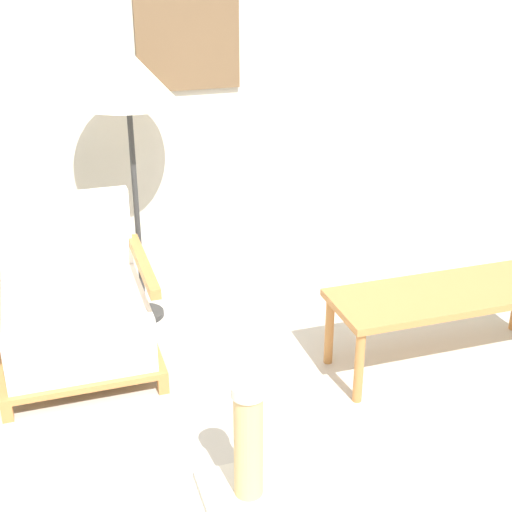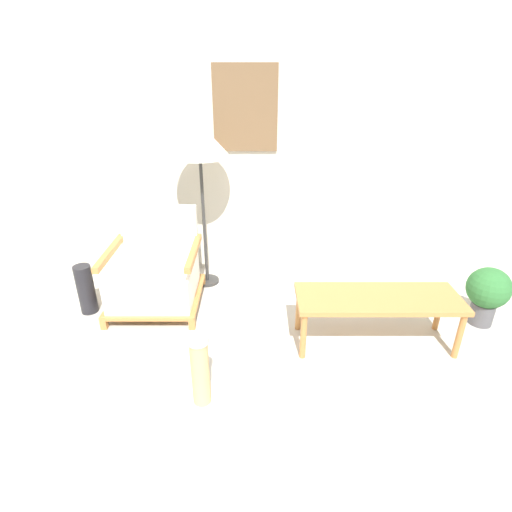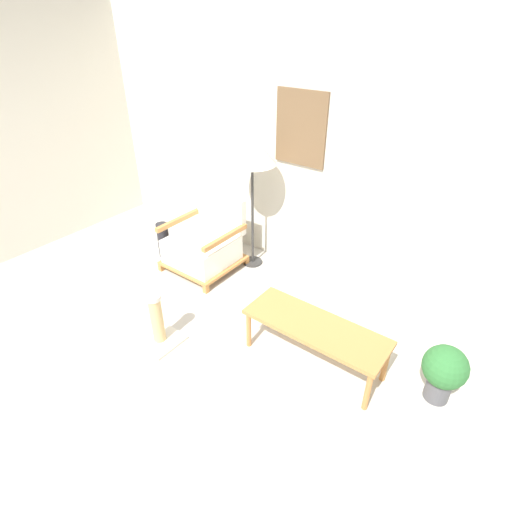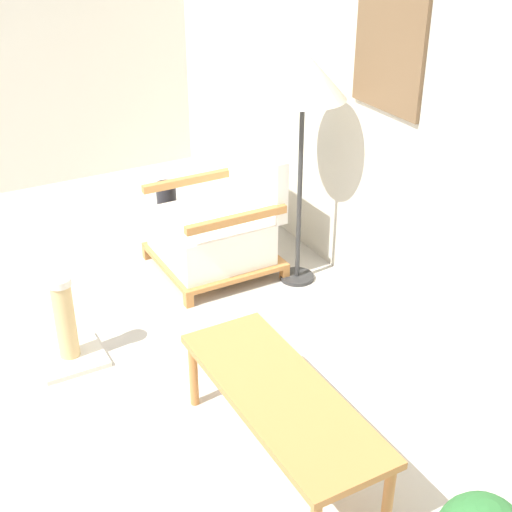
{
  "view_description": "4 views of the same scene",
  "coord_description": "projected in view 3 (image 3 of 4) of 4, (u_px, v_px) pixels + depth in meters",
  "views": [
    {
      "loc": [
        -0.74,
        -1.73,
        1.96
      ],
      "look_at": [
        0.22,
        1.24,
        0.55
      ],
      "focal_mm": 50.0,
      "sensor_mm": 36.0,
      "label": 1
    },
    {
      "loc": [
        0.21,
        -1.55,
        1.89
      ],
      "look_at": [
        0.22,
        1.24,
        0.55
      ],
      "focal_mm": 28.0,
      "sensor_mm": 36.0,
      "label": 2
    },
    {
      "loc": [
        2.15,
        -1.32,
        2.52
      ],
      "look_at": [
        0.22,
        1.24,
        0.55
      ],
      "focal_mm": 28.0,
      "sensor_mm": 36.0,
      "label": 3
    },
    {
      "loc": [
        3.12,
        -0.36,
        2.37
      ],
      "look_at": [
        0.22,
        1.24,
        0.55
      ],
      "focal_mm": 50.0,
      "sensor_mm": 36.0,
      "label": 4
    }
  ],
  "objects": [
    {
      "name": "coffee_table",
      "position": [
        315.0,
        330.0,
        3.18
      ],
      "size": [
        1.17,
        0.42,
        0.4
      ],
      "color": "#B2753D",
      "rests_on": "ground_plane"
    },
    {
      "name": "ground_plane",
      "position": [
        145.0,
        366.0,
        3.32
      ],
      "size": [
        14.0,
        14.0,
        0.0
      ],
      "primitive_type": "plane",
      "color": "#B7B2A8"
    },
    {
      "name": "armchair",
      "position": [
        205.0,
        245.0,
        4.48
      ],
      "size": [
        0.75,
        0.73,
        0.79
      ],
      "color": "#B2753D",
      "rests_on": "ground_plane"
    },
    {
      "name": "scratching_post",
      "position": [
        158.0,
        326.0,
        3.48
      ],
      "size": [
        0.35,
        0.35,
        0.51
      ],
      "color": "beige",
      "rests_on": "ground_plane"
    },
    {
      "name": "wall_back",
      "position": [
        292.0,
        146.0,
        4.07
      ],
      "size": [
        8.0,
        0.09,
        2.7
      ],
      "color": "beige",
      "rests_on": "ground_plane"
    },
    {
      "name": "vase",
      "position": [
        164.0,
        240.0,
        4.72
      ],
      "size": [
        0.14,
        0.14,
        0.43
      ],
      "primitive_type": "cylinder",
      "color": "black",
      "rests_on": "ground_plane"
    },
    {
      "name": "floor_lamp",
      "position": [
        252.0,
        153.0,
        4.01
      ],
      "size": [
        0.51,
        0.51,
        1.48
      ],
      "color": "#2D2D2D",
      "rests_on": "ground_plane"
    },
    {
      "name": "potted_plant",
      "position": [
        444.0,
        370.0,
        2.91
      ],
      "size": [
        0.33,
        0.33,
        0.49
      ],
      "color": "#4C4C51",
      "rests_on": "ground_plane"
    },
    {
      "name": "wall_left",
      "position": [
        4.0,
        138.0,
        4.31
      ],
      "size": [
        0.06,
        8.0,
        2.7
      ],
      "color": "beige",
      "rests_on": "ground_plane"
    }
  ]
}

